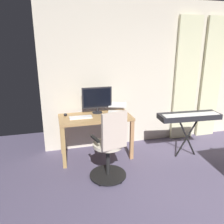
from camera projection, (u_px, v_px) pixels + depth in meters
back_room_partition at (165, 74)px, 4.55m from camera, size 4.84×0.10×2.73m
curtain_left_panel at (211, 79)px, 4.74m from camera, size 0.43×0.06×2.47m
curtain_right_panel at (186, 81)px, 4.59m from camera, size 0.50×0.06×2.47m
desk at (95, 123)px, 3.96m from camera, size 1.24×0.62×0.76m
office_chair at (110, 149)px, 3.29m from camera, size 0.56×0.56×1.09m
computer_monitor at (97, 99)px, 4.05m from camera, size 0.53×0.18×0.47m
computer_keyboard at (81, 117)px, 3.83m from camera, size 0.38×0.14×0.02m
laptop at (117, 109)px, 4.14m from camera, size 0.41×0.41×0.15m
computer_mouse at (65, 115)px, 3.96m from camera, size 0.06×0.10×0.04m
piano_keyboard at (189, 117)px, 3.93m from camera, size 1.09×0.39×0.81m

